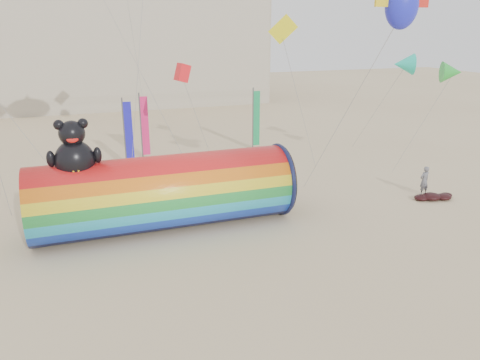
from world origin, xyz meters
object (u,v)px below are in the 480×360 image
object	(u,v)px
kite_handler	(424,181)
fabric_bundle	(434,196)
windsock_assembly	(164,190)
hotel_building	(22,23)

from	to	relation	value
kite_handler	fabric_bundle	bearing A→B (deg)	88.52
windsock_assembly	kite_handler	distance (m)	15.89
kite_handler	fabric_bundle	world-z (taller)	kite_handler
hotel_building	windsock_assembly	bearing A→B (deg)	-78.65
windsock_assembly	fabric_bundle	bearing A→B (deg)	-5.04
windsock_assembly	fabric_bundle	size ratio (longest dim) A/B	4.96
hotel_building	fabric_bundle	world-z (taller)	hotel_building
windsock_assembly	kite_handler	size ratio (longest dim) A/B	7.15
hotel_building	kite_handler	size ratio (longest dim) A/B	33.24
windsock_assembly	fabric_bundle	xyz separation A→B (m)	(15.92, -1.40, -1.81)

